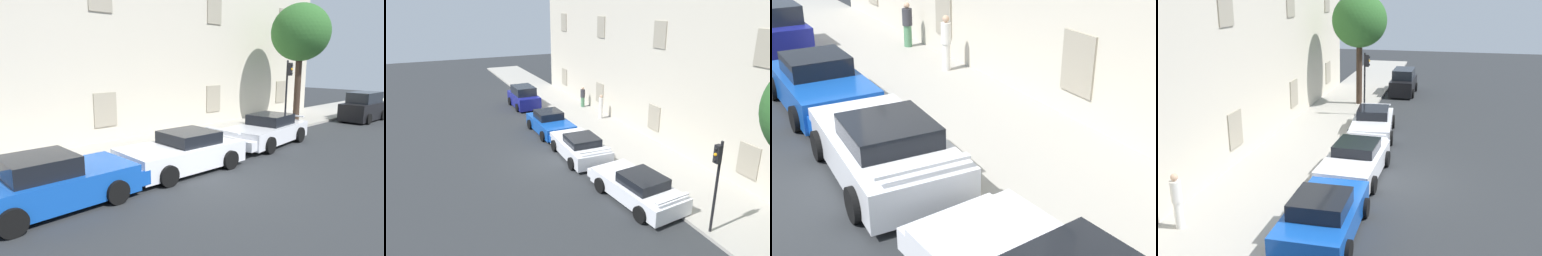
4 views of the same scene
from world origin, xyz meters
The scene contains 9 objects.
ground_plane centered at (0.00, 0.00, 0.00)m, with size 80.00×80.00×0.00m, color #2B2D30.
sidewalk centered at (0.00, 4.51, 0.07)m, with size 60.00×3.98×0.14m, color #A8A399.
building_facade centered at (0.00, 8.69, 5.45)m, with size 34.55×4.88×10.87m.
sportscar_red_lead centered at (-4.20, 1.40, 0.60)m, with size 4.49×2.26×1.40m.
sportscar_yellow_flank centered at (-0.08, 1.45, 0.59)m, with size 4.75×2.39×1.32m.
sportscar_white_middle centered at (5.22, 1.68, 0.61)m, with size 5.07×2.51×1.34m.
hatchback_parked centered at (15.23, 1.25, 0.83)m, with size 3.88×1.79×1.82m.
tree_near_kerb centered at (11.24, 3.66, 5.32)m, with size 3.38×3.38×6.88m.
traffic_light centered at (8.63, 2.71, 2.61)m, with size 0.22×0.36×3.61m.
Camera 1 is at (-7.42, -7.14, 3.66)m, focal length 32.12 mm.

